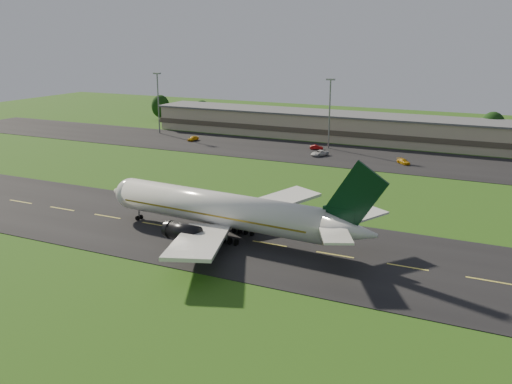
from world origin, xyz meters
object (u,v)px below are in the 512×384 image
at_px(terminal, 349,128).
at_px(service_vehicle_b, 316,147).
at_px(light_mast_west, 158,96).
at_px(service_vehicle_c, 320,153).
at_px(service_vehicle_a, 193,138).
at_px(airliner, 224,210).
at_px(service_vehicle_d, 404,161).
at_px(light_mast_centre, 330,105).

bearing_deg(terminal, service_vehicle_b, -101.26).
bearing_deg(light_mast_west, terminal, 14.76).
bearing_deg(service_vehicle_c, service_vehicle_a, -162.25).
bearing_deg(service_vehicle_a, airliner, -48.98).
bearing_deg(service_vehicle_d, light_mast_centre, 110.40).
height_order(light_mast_centre, service_vehicle_b, light_mast_centre).
distance_m(light_mast_west, service_vehicle_a, 22.21).
relative_size(light_mast_west, service_vehicle_b, 5.29).
bearing_deg(service_vehicle_b, service_vehicle_c, -170.47).
height_order(light_mast_west, service_vehicle_b, light_mast_west).
height_order(light_mast_west, service_vehicle_d, light_mast_west).
relative_size(service_vehicle_c, service_vehicle_d, 1.24).
xyz_separation_m(airliner, terminal, (-7.32, 96.24, -0.67)).
height_order(terminal, light_mast_centre, light_mast_centre).
bearing_deg(light_mast_west, light_mast_centre, 0.00).
bearing_deg(airliner, service_vehicle_a, 128.80).
xyz_separation_m(terminal, service_vehicle_d, (23.02, -27.98, -3.25)).
bearing_deg(light_mast_centre, service_vehicle_c, -83.64).
relative_size(terminal, light_mast_west, 7.13).
bearing_deg(light_mast_centre, service_vehicle_a, -170.87).
bearing_deg(service_vehicle_b, airliner, 172.62).
height_order(service_vehicle_a, service_vehicle_d, service_vehicle_a).
distance_m(airliner, service_vehicle_a, 89.46).
distance_m(light_mast_west, service_vehicle_b, 58.84).
relative_size(airliner, terminal, 0.35).
height_order(airliner, terminal, airliner).
xyz_separation_m(service_vehicle_b, service_vehicle_c, (3.77, -8.01, 0.12)).
bearing_deg(airliner, terminal, 98.16).
bearing_deg(light_mast_centre, service_vehicle_b, -126.20).
bearing_deg(airliner, light_mast_centre, 100.03).
height_order(light_mast_west, service_vehicle_a, light_mast_west).
bearing_deg(service_vehicle_a, terminal, 33.68).
bearing_deg(light_mast_west, service_vehicle_d, -7.95).
height_order(terminal, service_vehicle_b, terminal).
xyz_separation_m(light_mast_centre, service_vehicle_a, (-42.54, -6.83, -11.90)).
height_order(terminal, service_vehicle_d, terminal).
bearing_deg(light_mast_centre, terminal, 85.05).
height_order(light_mast_west, light_mast_centre, same).
relative_size(terminal, service_vehicle_a, 33.69).
height_order(airliner, light_mast_centre, light_mast_centre).
height_order(airliner, service_vehicle_b, airliner).
relative_size(airliner, service_vehicle_a, 11.92).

